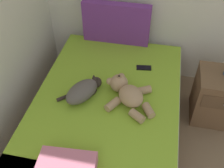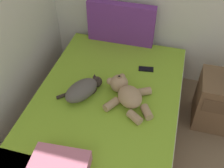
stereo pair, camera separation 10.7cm
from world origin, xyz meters
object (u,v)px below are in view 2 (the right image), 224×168
object	(u,v)px
patterned_cushion	(121,23)
cell_phone	(146,69)
bed	(106,118)
throw_pillow	(59,168)
teddy_bear	(127,93)
nightstand	(222,102)
cat	(83,89)

from	to	relation	value
patterned_cushion	cell_phone	distance (m)	0.60
bed	throw_pillow	bearing A→B (deg)	-98.88
throw_pillow	cell_phone	bearing A→B (deg)	72.61
throw_pillow	patterned_cushion	bearing A→B (deg)	89.10
patterned_cushion	teddy_bear	xyz separation A→B (m)	(0.27, -0.87, -0.15)
bed	teddy_bear	distance (m)	0.38
teddy_bear	nightstand	distance (m)	1.02
nightstand	throw_pillow	bearing A→B (deg)	-134.13
teddy_bear	cell_phone	distance (m)	0.47
teddy_bear	cell_phone	bearing A→B (deg)	77.75
bed	nightstand	world-z (taller)	nightstand
patterned_cushion	nightstand	size ratio (longest dim) A/B	1.33
throw_pillow	nightstand	size ratio (longest dim) A/B	0.72
patterned_cushion	nightstand	xyz separation A→B (m)	(1.16, -0.45, -0.45)
throw_pillow	cat	bearing A→B (deg)	96.97
cat	patterned_cushion	bearing A→B (deg)	82.66
bed	cat	distance (m)	0.38
teddy_bear	patterned_cushion	bearing A→B (deg)	107.14
patterned_cushion	cat	size ratio (longest dim) A/B	1.78
cell_phone	teddy_bear	bearing A→B (deg)	-102.25
bed	cat	size ratio (longest dim) A/B	4.84
bed	throw_pillow	size ratio (longest dim) A/B	4.99
nightstand	cat	bearing A→B (deg)	-159.93
cell_phone	throw_pillow	size ratio (longest dim) A/B	0.39
cat	throw_pillow	size ratio (longest dim) A/B	1.03
patterned_cushion	cell_phone	xyz separation A→B (m)	(0.37, -0.42, -0.22)
cell_phone	throw_pillow	xyz separation A→B (m)	(-0.39, -1.26, 0.05)
bed	patterned_cushion	distance (m)	1.05
bed	cat	bearing A→B (deg)	176.47
cat	cell_phone	distance (m)	0.70
patterned_cushion	cat	world-z (taller)	patterned_cushion
nightstand	cell_phone	bearing A→B (deg)	177.26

